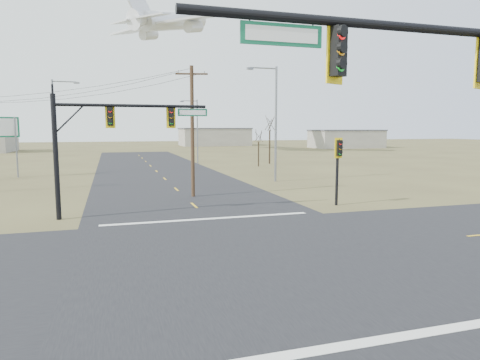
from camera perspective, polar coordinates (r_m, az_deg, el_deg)
The scene contains 17 objects.
ground at distance 17.59m, azimuth 1.34°, elevation -10.19°, with size 320.00×320.00×0.00m, color brown.
road_ew at distance 17.58m, azimuth 1.34°, elevation -10.16°, with size 160.00×14.00×0.02m, color black.
road_ns at distance 17.58m, azimuth 1.34°, elevation -10.15°, with size 14.00×160.00×0.02m, color black.
stop_bar_near at distance 11.22m, azimuth 14.26°, elevation -20.58°, with size 12.00×0.40×0.01m, color silver.
stop_bar_far at distance 24.59m, azimuth -4.16°, elevation -5.17°, with size 12.00×0.40×0.01m, color silver.
mast_arm_far at distance 25.92m, azimuth -16.93°, elevation 6.49°, with size 8.84×0.44×7.08m.
pedestal_signal_ne at distance 29.18m, azimuth 13.01°, elevation 3.09°, with size 0.57×0.50×4.57m.
utility_pole_near at distance 32.30m, azimuth -6.37°, elevation 6.66°, with size 2.35×0.65×9.74m.
highway_sign at distance 51.01m, azimuth -29.16°, elevation 5.26°, with size 3.14×1.42×6.36m.
streetlight_a at distance 41.64m, azimuth 4.49°, elevation 8.28°, with size 3.08×0.43×11.01m.
streetlight_b at distance 62.78m, azimuth -5.89°, elevation 6.91°, with size 2.60×0.42×9.28m.
streetlight_c at distance 52.24m, azimuth -23.29°, elevation 7.16°, with size 2.94×0.40×10.52m.
bare_tree_c at distance 58.26m, azimuth 2.50°, elevation 5.93°, with size 2.58×2.58×5.33m.
bare_tree_d at distance 62.79m, azimuth 4.00°, elevation 7.59°, with size 3.45×3.45×7.37m.
warehouse_mid at distance 129.57m, azimuth -3.42°, elevation 5.71°, with size 20.00×12.00×5.00m, color #A29E90.
warehouse_right at distance 117.62m, azimuth 13.98°, elevation 5.28°, with size 18.00×10.00×4.50m, color #A29E90.
jet_airliner at distance 95.01m, azimuth -9.30°, elevation 20.26°, with size 33.40×33.17×14.97m.
Camera 1 is at (-5.28, -15.96, 5.17)m, focal length 32.00 mm.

